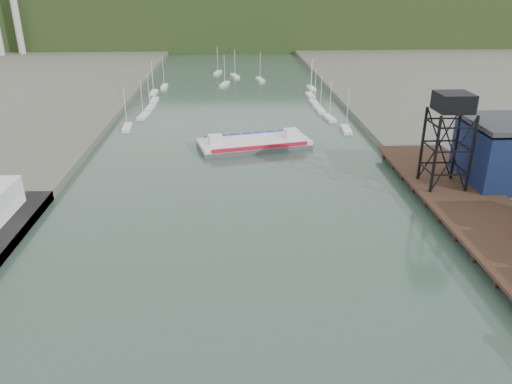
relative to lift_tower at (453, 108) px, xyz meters
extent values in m
cube|color=black|center=(2.00, -13.00, -13.75)|extent=(14.00, 70.00, 0.50)
cylinder|color=black|center=(-4.00, -13.00, -14.85)|extent=(0.60, 0.60, 2.20)
cylinder|color=black|center=(-3.00, -3.00, -7.00)|extent=(0.50, 0.50, 13.00)
cylinder|color=black|center=(3.00, -3.00, -7.00)|extent=(0.50, 0.50, 13.00)
cylinder|color=black|center=(-3.00, 3.00, -7.00)|extent=(0.50, 0.50, 13.00)
cylinder|color=black|center=(3.00, 3.00, -7.00)|extent=(0.50, 0.50, 13.00)
cube|color=black|center=(0.00, 0.00, 1.00)|extent=(5.50, 5.50, 3.00)
cube|color=silver|center=(-62.54, 45.89, -15.30)|extent=(2.67, 7.65, 0.90)
cube|color=silver|center=(-60.28, 57.30, -15.30)|extent=(2.81, 7.67, 0.90)
cube|color=silver|center=(-59.71, 66.17, -15.30)|extent=(2.35, 7.59, 0.90)
cube|color=silver|center=(-59.81, 76.09, -15.30)|extent=(2.01, 7.50, 0.90)
cube|color=silver|center=(-61.64, 88.33, -15.30)|extent=(2.00, 7.50, 0.90)
cube|color=silver|center=(-59.32, 98.17, -15.30)|extent=(2.16, 7.54, 0.90)
cube|color=silver|center=(-7.44, 41.03, -15.30)|extent=(2.53, 7.62, 0.90)
cube|color=silver|center=(-9.54, 52.51, -15.30)|extent=(2.76, 7.67, 0.90)
cube|color=silver|center=(-10.54, 61.29, -15.30)|extent=(2.22, 7.56, 0.90)
cube|color=silver|center=(-10.73, 70.28, -15.30)|extent=(2.18, 7.54, 0.90)
cube|color=silver|center=(-10.33, 81.38, -15.30)|extent=(2.46, 7.61, 0.90)
cube|color=silver|center=(-8.22, 92.99, -15.30)|extent=(2.48, 7.61, 0.90)
cube|color=silver|center=(-38.16, 102.00, -15.30)|extent=(3.78, 7.76, 0.90)
cube|color=silver|center=(-24.96, 110.00, -15.30)|extent=(3.31, 7.74, 0.90)
cube|color=silver|center=(-34.34, 118.00, -15.30)|extent=(3.76, 7.76, 0.90)
cube|color=silver|center=(-41.11, 126.00, -15.30)|extent=(3.40, 7.74, 0.90)
cube|color=black|center=(-35.00, 242.00, -3.65)|extent=(500.00, 120.00, 28.00)
sphere|color=black|center=(-115.00, 242.00, -7.65)|extent=(80.00, 80.00, 80.00)
sphere|color=black|center=(55.00, 252.00, -9.65)|extent=(70.00, 70.00, 70.00)
cube|color=#47484A|center=(-31.04, 29.10, -15.16)|extent=(26.20, 15.26, 0.98)
cube|color=silver|center=(-31.04, 29.10, -14.27)|extent=(26.20, 15.26, 0.79)
cube|color=#B41429|center=(-29.89, 24.27, -14.07)|extent=(21.08, 5.15, 0.89)
cube|color=#162197|center=(-32.19, 33.93, -14.07)|extent=(21.08, 5.15, 0.89)
cube|color=silver|center=(-39.66, 27.05, -13.09)|extent=(3.55, 3.55, 1.97)
cube|color=silver|center=(-22.43, 31.15, -13.09)|extent=(3.55, 3.55, 1.97)
camera|label=1|loc=(-36.16, -78.38, 19.32)|focal=35.00mm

